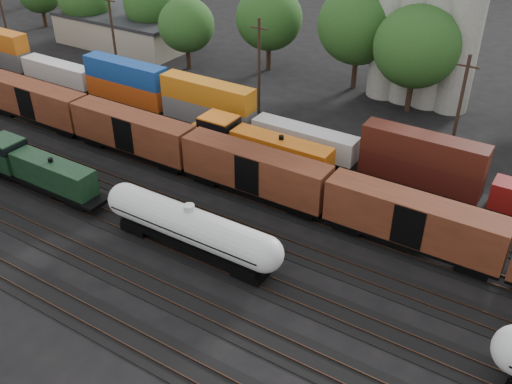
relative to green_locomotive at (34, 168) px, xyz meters
The scene contains 11 objects.
ground 21.81m from the green_locomotive, 13.34° to the left, with size 600.00×600.00×0.00m, color black.
tracks 21.80m from the green_locomotive, 13.34° to the left, with size 180.00×33.20×0.20m.
green_locomotive is the anchor object (origin of this frame).
tank_car_a 19.19m from the green_locomotive, ahead, with size 17.34×3.10×4.54m.
orange_locomotive 21.97m from the green_locomotive, 43.06° to the left, with size 18.13×3.02×4.53m.
boxcar_string 43.46m from the green_locomotive, 13.31° to the left, with size 184.40×2.90×4.20m.
container_wall 41.90m from the green_locomotive, 28.52° to the left, with size 186.51×2.60×5.80m.
grain_silo 48.51m from the green_locomotive, 59.27° to the left, with size 13.40×5.00×29.00m.
industrial_sheds 48.87m from the green_locomotive, 55.45° to the left, with size 119.38×17.26×5.10m.
tree_band 45.74m from the green_locomotive, 62.86° to the left, with size 164.20×21.79×14.33m.
utility_poles 34.47m from the green_locomotive, 52.01° to the left, with size 122.20×0.36×12.00m.
Camera 1 is at (22.84, -34.34, 30.26)m, focal length 40.00 mm.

